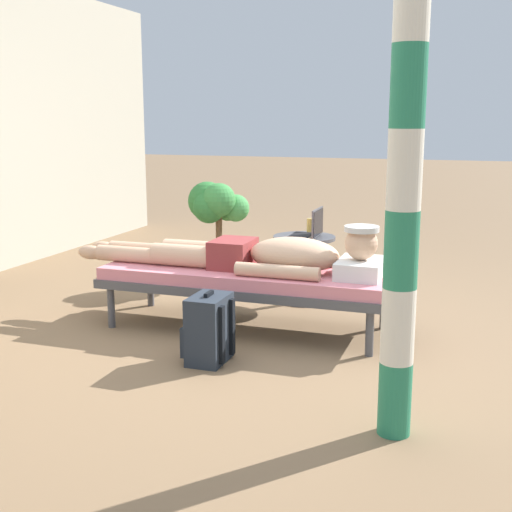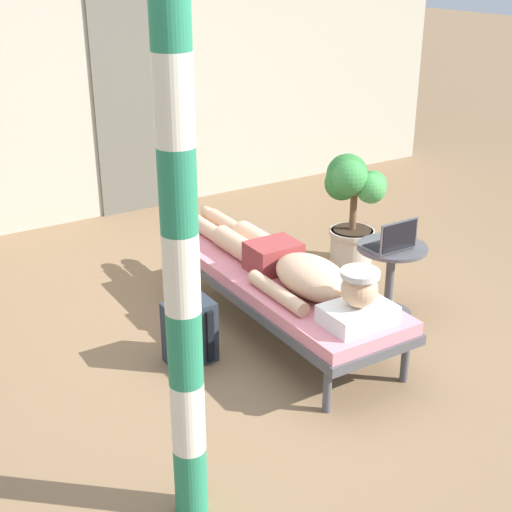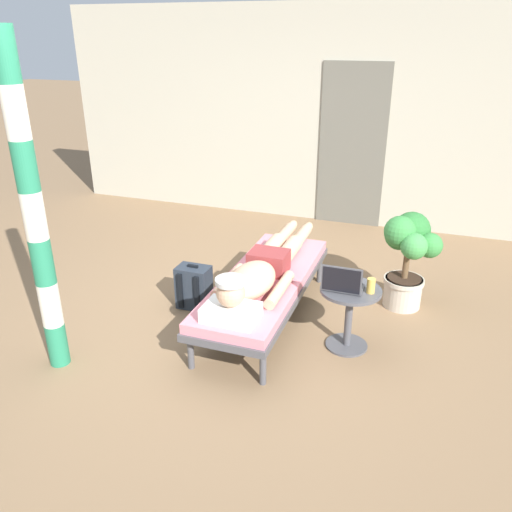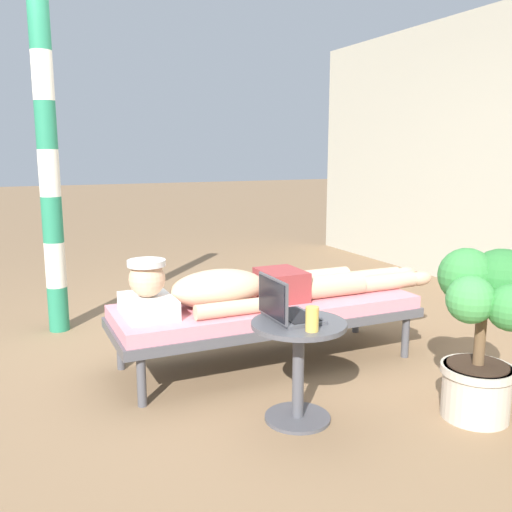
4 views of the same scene
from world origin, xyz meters
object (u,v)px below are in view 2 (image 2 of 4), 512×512
side_table (391,268)px  porch_post (182,273)px  potted_plant (352,198)px  backpack (189,333)px  laptop (391,242)px  lounge_chair (281,285)px  person_reclining (291,266)px  drink_glass (411,234)px

side_table → porch_post: (-2.05, -0.97, 0.85)m
potted_plant → backpack: bearing=-159.4°
laptop → porch_post: (-1.99, -0.92, 0.62)m
lounge_chair → backpack: backpack is taller
laptop → backpack: laptop is taller
lounge_chair → person_reclining: person_reclining is taller
lounge_chair → laptop: 0.79m
backpack → side_table: bearing=-7.4°
lounge_chair → potted_plant: 1.33m
person_reclining → laptop: size_ratio=7.00×
lounge_chair → side_table: (0.77, -0.19, 0.01)m
lounge_chair → person_reclining: bearing=-90.0°
side_table → potted_plant: potted_plant is taller
lounge_chair → side_table: bearing=-14.1°
laptop → lounge_chair: bearing=161.0°
potted_plant → porch_post: size_ratio=0.37×
side_table → backpack: 1.48m
person_reclining → porch_post: size_ratio=0.90×
potted_plant → porch_post: porch_post is taller
person_reclining → potted_plant: 1.36m
laptop → porch_post: size_ratio=0.13×
person_reclining → side_table: bearing=-6.9°
backpack → person_reclining: bearing=-7.9°
drink_glass → person_reclining: bearing=173.4°
side_table → drink_glass: bearing=-4.8°
drink_glass → backpack: (-1.61, 0.20, -0.39)m
lounge_chair → backpack: size_ratio=4.66×
backpack → porch_post: size_ratio=0.18×
laptop → backpack: 1.47m
porch_post → lounge_chair: bearing=42.4°
lounge_chair → person_reclining: (-0.00, -0.10, 0.17)m
person_reclining → drink_glass: bearing=-6.6°
person_reclining → backpack: 0.76m
side_table → laptop: (-0.06, -0.05, 0.23)m
lounge_chair → drink_glass: size_ratio=16.70×
laptop → porch_post: 2.28m
potted_plant → side_table: bearing=-112.1°
backpack → porch_post: bearing=-117.0°
potted_plant → porch_post: bearing=-142.5°
person_reclining → potted_plant: size_ratio=2.46×
porch_post → laptop: bearing=24.9°
person_reclining → potted_plant: (1.12, 0.77, 0.03)m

